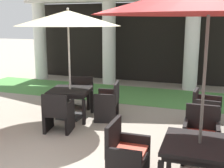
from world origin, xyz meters
The scene contains 12 objects.
lawn_strip centered at (0.00, 5.97, 0.00)m, with size 11.93×2.28×0.01m, color #519347.
patio_table_near_foreground centered at (-0.97, 3.26, 0.62)m, with size 1.11×1.11×0.72m.
patio_umbrella_near_foreground centered at (-0.97, 3.26, 2.36)m, with size 2.43×2.43×2.62m.
patio_chair_near_foreground_north centered at (-1.15, 4.17, 0.39)m, with size 0.73×0.66×0.81m.
patio_chair_near_foreground_east centered at (-0.06, 3.44, 0.43)m, with size 0.63×0.71×0.91m.
patio_chair_near_foreground_south centered at (-0.79, 2.35, 0.40)m, with size 0.65×0.63×0.86m.
patio_table_mid_left centered at (2.16, 0.95, 0.64)m, with size 0.97×0.97×0.74m.
patio_umbrella_mid_left centered at (2.16, 0.95, 2.57)m, with size 2.83×2.83×2.85m.
patio_chair_mid_left_west centered at (1.15, 0.92, 0.42)m, with size 0.53×0.64×0.91m.
patio_chair_mid_left_north centered at (2.13, 1.95, 0.43)m, with size 0.58×0.52×0.94m.
patio_chair_mid_right_west centered at (2.15, 3.68, 0.41)m, with size 0.61×0.58×0.84m.
terracotta_urn centered at (-1.91, 4.34, 0.19)m, with size 0.28×0.28×0.45m.
Camera 1 is at (2.27, -2.83, 2.32)m, focal length 46.72 mm.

